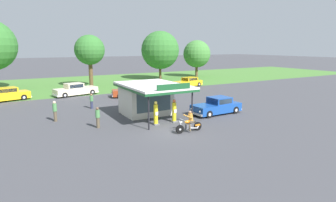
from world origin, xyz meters
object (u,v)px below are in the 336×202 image
parked_car_back_row_right (188,82)px  parked_car_back_row_far_left (75,90)px  gas_pump_offside (174,112)px  featured_classic_sedan (217,106)px  bystander_standing_back_lot (55,111)px  parked_car_second_row_spare (5,95)px  bystander_admiring_sedan (92,101)px  parked_car_back_row_centre (134,91)px  bystander_strolling_foreground (98,117)px  motorcycle_with_rider (189,123)px  gas_pump_nearside (156,114)px

parked_car_back_row_right → parked_car_back_row_far_left: (-16.68, 0.65, 0.03)m
gas_pump_offside → featured_classic_sedan: gas_pump_offside is taller
gas_pump_offside → bystander_standing_back_lot: 9.89m
gas_pump_offside → parked_car_back_row_right: bearing=53.4°
parked_car_second_row_spare → bystander_admiring_sedan: bearing=-49.0°
parked_car_back_row_right → bystander_standing_back_lot: size_ratio=3.10×
parked_car_back_row_centre → bystander_admiring_sedan: bystander_admiring_sedan is taller
parked_car_back_row_right → bystander_admiring_sedan: 18.73m
parked_car_back_row_far_left → bystander_strolling_foreground: bystander_strolling_foreground is taller
motorcycle_with_rider → bystander_standing_back_lot: size_ratio=1.28×
bystander_standing_back_lot → featured_classic_sedan: bearing=-18.3°
gas_pump_nearside → bystander_strolling_foreground: size_ratio=1.17×
motorcycle_with_rider → bystander_strolling_foreground: bystander_strolling_foreground is taller
gas_pump_nearside → bystander_strolling_foreground: 4.48m
featured_classic_sedan → bystander_strolling_foreground: bystander_strolling_foreground is taller
gas_pump_nearside → parked_car_second_row_spare: 20.09m
gas_pump_nearside → bystander_strolling_foreground: bearing=162.1°
featured_classic_sedan → motorcycle_with_rider: bearing=-147.0°
parked_car_second_row_spare → bystander_admiring_sedan: size_ratio=3.62×
gas_pump_nearside → parked_car_back_row_far_left: gas_pump_nearside is taller
featured_classic_sedan → parked_car_back_row_far_left: parked_car_back_row_far_left is taller
gas_pump_offside → featured_classic_sedan: (4.91, 0.55, -0.18)m
motorcycle_with_rider → bystander_admiring_sedan: bearing=110.4°
bystander_standing_back_lot → parked_car_back_row_right: bearing=29.0°
featured_classic_sedan → parked_car_back_row_centre: bearing=105.0°
gas_pump_nearside → parked_car_second_row_spare: gas_pump_nearside is taller
parked_car_back_row_far_left → featured_classic_sedan: bearing=-60.6°
parked_car_back_row_centre → parked_car_second_row_spare: 14.61m
parked_car_back_row_right → gas_pump_offside: bearing=-126.6°
gas_pump_nearside → parked_car_back_row_right: gas_pump_nearside is taller
parked_car_back_row_centre → bystander_admiring_sedan: bearing=-146.1°
motorcycle_with_rider → featured_classic_sedan: (5.35, 3.47, 0.03)m
gas_pump_offside → parked_car_back_row_right: (12.23, 16.50, -0.19)m
parked_car_back_row_centre → parked_car_second_row_spare: size_ratio=1.02×
gas_pump_nearside → parked_car_back_row_far_left: 17.36m
featured_classic_sedan → bystander_strolling_foreground: size_ratio=3.05×
bystander_standing_back_lot → parked_car_back_row_far_left: bearing=71.4°
gas_pump_offside → parked_car_second_row_spare: gas_pump_offside is taller
gas_pump_nearside → parked_car_back_row_right: 21.59m
featured_classic_sedan → parked_car_back_row_right: 17.54m
parked_car_second_row_spare → bystander_strolling_foreground: size_ratio=3.37×
parked_car_back_row_right → bystander_strolling_foreground: 23.66m
parked_car_second_row_spare → parked_car_back_row_far_left: bearing=0.2°
bystander_strolling_foreground → bystander_standing_back_lot: bearing=125.3°
parked_car_second_row_spare → parked_car_back_row_far_left: (7.77, 0.03, -0.01)m
motorcycle_with_rider → gas_pump_offside: bearing=81.4°
gas_pump_nearside → gas_pump_offside: size_ratio=1.00×
gas_pump_offside → motorcycle_with_rider: 2.96m
bystander_standing_back_lot → bystander_admiring_sedan: bearing=41.0°
motorcycle_with_rider → parked_car_back_row_centre: motorcycle_with_rider is taller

